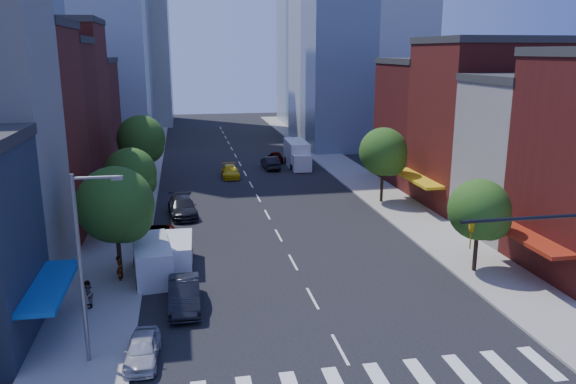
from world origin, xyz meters
name	(u,v)px	position (x,y,z in m)	size (l,w,h in m)	color
ground	(340,349)	(0.00, 0.00, 0.00)	(220.00, 220.00, 0.00)	black
sidewalk_left	(137,181)	(-12.50, 40.00, 0.07)	(5.00, 120.00, 0.15)	gray
sidewalk_right	(349,172)	(12.50, 40.00, 0.07)	(5.00, 120.00, 0.15)	gray
crosswalk	(359,384)	(0.00, -3.00, 0.01)	(19.00, 3.00, 0.01)	silver
bldg_left_3	(24,130)	(-21.00, 29.00, 7.50)	(12.00, 8.00, 15.00)	#531514
bldg_left_4	(45,110)	(-21.00, 37.50, 8.50)	(12.00, 9.00, 17.00)	maroon
bldg_left_5	(65,119)	(-21.00, 47.00, 6.50)	(12.00, 10.00, 13.00)	#531514
bldg_right_1	(546,160)	(21.00, 15.00, 6.00)	(12.00, 8.00, 12.00)	beige
bldg_right_2	(488,126)	(21.00, 24.00, 7.50)	(12.00, 10.00, 15.00)	maroon
bldg_right_3	(440,124)	(21.00, 34.00, 6.50)	(12.00, 10.00, 13.00)	#531514
streetlight	(84,258)	(-11.81, 1.00, 5.28)	(2.25, 0.25, 9.00)	slate
tree_left_near	(118,208)	(-11.35, 10.92, 4.87)	(4.80, 4.80, 7.30)	black
tree_left_mid	(132,176)	(-11.35, 21.92, 4.53)	(4.20, 4.20, 6.65)	black
tree_left_far	(143,141)	(-11.35, 35.92, 5.20)	(5.00, 5.00, 7.75)	black
tree_right_near	(482,212)	(11.65, 7.92, 4.19)	(4.00, 4.00, 6.20)	black
tree_right_far	(385,154)	(11.65, 25.92, 4.86)	(4.60, 4.60, 7.20)	black
parked_car_front	(142,349)	(-9.50, 0.65, 0.64)	(1.52, 3.78, 1.29)	#AEAFB3
parked_car_second	(184,294)	(-7.50, 6.15, 0.82)	(1.74, 5.00, 1.65)	black
parked_car_third	(156,238)	(-9.50, 17.16, 0.70)	(2.31, 5.01, 1.39)	#999999
parked_car_rear	(182,207)	(-7.50, 25.02, 0.82)	(2.29, 5.64, 1.64)	black
cargo_van_near	(178,253)	(-7.84, 12.64, 0.98)	(2.02, 4.71, 1.99)	silver
cargo_van_far	(152,261)	(-9.48, 11.03, 1.18)	(2.86, 5.80, 2.38)	silver
taxi	(230,171)	(-1.92, 40.21, 0.70)	(1.95, 4.80, 1.39)	#DDBE0B
traffic_car_oncoming	(271,163)	(3.46, 44.12, 0.79)	(1.67, 4.78, 1.58)	black
traffic_car_far	(276,157)	(4.86, 48.71, 0.68)	(1.60, 3.96, 1.35)	#999999
box_truck	(297,155)	(7.02, 44.82, 1.52)	(2.70, 8.08, 3.22)	silver
pedestrian_near	(120,268)	(-11.51, 10.73, 0.95)	(0.58, 0.38, 1.59)	#999999
pedestrian_far	(88,295)	(-12.87, 6.84, 0.96)	(0.79, 0.62, 1.62)	#999999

